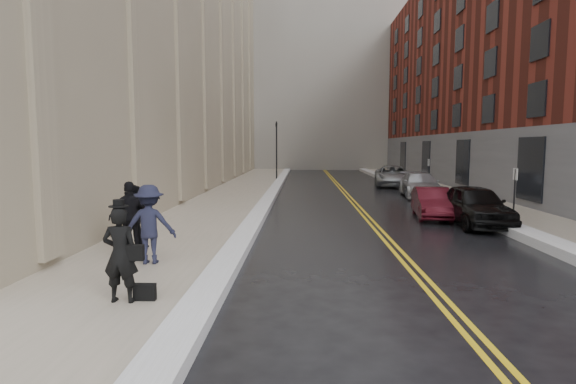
# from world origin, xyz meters

# --- Properties ---
(ground) EXTENTS (160.00, 160.00, 0.00)m
(ground) POSITION_xyz_m (0.00, 0.00, 0.00)
(ground) COLOR black
(ground) RESTS_ON ground
(sidewalk_left) EXTENTS (4.00, 64.00, 0.15)m
(sidewalk_left) POSITION_xyz_m (-4.50, 16.00, 0.07)
(sidewalk_left) COLOR gray
(sidewalk_left) RESTS_ON ground
(sidewalk_right) EXTENTS (3.00, 64.00, 0.15)m
(sidewalk_right) POSITION_xyz_m (9.00, 16.00, 0.07)
(sidewalk_right) COLOR gray
(sidewalk_right) RESTS_ON ground
(lane_stripe_a) EXTENTS (0.12, 64.00, 0.01)m
(lane_stripe_a) POSITION_xyz_m (2.38, 16.00, 0.00)
(lane_stripe_a) COLOR gold
(lane_stripe_a) RESTS_ON ground
(lane_stripe_b) EXTENTS (0.12, 64.00, 0.01)m
(lane_stripe_b) POSITION_xyz_m (2.62, 16.00, 0.00)
(lane_stripe_b) COLOR gold
(lane_stripe_b) RESTS_ON ground
(snow_ridge_left) EXTENTS (0.70, 60.80, 0.26)m
(snow_ridge_left) POSITION_xyz_m (-2.20, 16.00, 0.13)
(snow_ridge_left) COLOR white
(snow_ridge_left) RESTS_ON ground
(snow_ridge_right) EXTENTS (0.85, 60.80, 0.30)m
(snow_ridge_right) POSITION_xyz_m (7.15, 16.00, 0.15)
(snow_ridge_right) COLOR white
(snow_ridge_right) RESTS_ON ground
(building_right) EXTENTS (14.00, 50.00, 18.00)m
(building_right) POSITION_xyz_m (17.50, 23.00, 9.00)
(building_right) COLOR maroon
(building_right) RESTS_ON ground
(tower_far_right) EXTENTS (22.00, 18.00, 44.00)m
(tower_far_right) POSITION_xyz_m (14.00, 66.00, 22.00)
(tower_far_right) COLOR slate
(tower_far_right) RESTS_ON ground
(traffic_signal) EXTENTS (0.18, 0.15, 5.20)m
(traffic_signal) POSITION_xyz_m (-2.60, 30.00, 3.08)
(traffic_signal) COLOR black
(traffic_signal) RESTS_ON ground
(parking_sign_near) EXTENTS (0.06, 0.35, 2.23)m
(parking_sign_near) POSITION_xyz_m (7.90, 8.00, 1.36)
(parking_sign_near) COLOR black
(parking_sign_near) RESTS_ON ground
(parking_sign_far) EXTENTS (0.06, 0.35, 2.23)m
(parking_sign_far) POSITION_xyz_m (7.90, 20.00, 1.36)
(parking_sign_far) COLOR black
(parking_sign_far) RESTS_ON ground
(car_black) EXTENTS (1.91, 4.66, 1.58)m
(car_black) POSITION_xyz_m (6.40, 7.99, 0.79)
(car_black) COLOR black
(car_black) RESTS_ON ground
(car_maroon) EXTENTS (1.86, 4.09, 1.30)m
(car_maroon) POSITION_xyz_m (5.29, 9.81, 0.65)
(car_maroon) COLOR #430B14
(car_maroon) RESTS_ON ground
(car_silver_near) EXTENTS (2.48, 5.23, 1.47)m
(car_silver_near) POSITION_xyz_m (6.80, 17.73, 0.74)
(car_silver_near) COLOR #A8ABB0
(car_silver_near) RESTS_ON ground
(car_silver_far) EXTENTS (3.33, 5.95, 1.57)m
(car_silver_far) POSITION_xyz_m (6.61, 25.06, 0.79)
(car_silver_far) COLOR #95999D
(car_silver_far) RESTS_ON ground
(pedestrian_main) EXTENTS (0.67, 0.44, 1.82)m
(pedestrian_main) POSITION_xyz_m (-3.70, -1.40, 1.06)
(pedestrian_main) COLOR black
(pedestrian_main) RESTS_ON sidewalk_left
(pedestrian_a) EXTENTS (0.92, 0.73, 1.84)m
(pedestrian_a) POSITION_xyz_m (-5.14, 2.96, 1.07)
(pedestrian_a) COLOR black
(pedestrian_a) RESTS_ON sidewalk_left
(pedestrian_b) EXTENTS (1.35, 0.87, 1.98)m
(pedestrian_b) POSITION_xyz_m (-4.11, 1.41, 1.14)
(pedestrian_b) COLOR #1B1D32
(pedestrian_b) RESTS_ON sidewalk_left
(pedestrian_c) EXTENTS (1.25, 0.91, 1.97)m
(pedestrian_c) POSITION_xyz_m (-5.05, 2.59, 1.13)
(pedestrian_c) COLOR black
(pedestrian_c) RESTS_ON sidewalk_left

